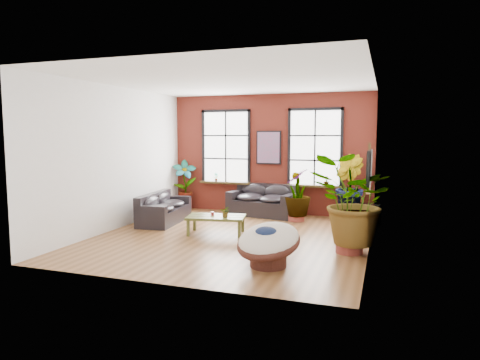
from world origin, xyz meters
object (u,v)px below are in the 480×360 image
object	(u,v)px
sofa_back	(263,201)
sofa_left	(163,209)
papasan_chair	(268,242)
coffee_table	(216,218)

from	to	relation	value
sofa_back	sofa_left	bearing A→B (deg)	-131.48
papasan_chair	sofa_back	bearing A→B (deg)	124.63
sofa_back	coffee_table	world-z (taller)	sofa_back
sofa_left	coffee_table	bearing A→B (deg)	-119.90
sofa_back	coffee_table	xyz separation A→B (m)	(-0.39, -2.67, -0.02)
sofa_back	sofa_left	distance (m)	2.92
sofa_left	papasan_chair	bearing A→B (deg)	-134.00
coffee_table	sofa_back	bearing A→B (deg)	70.30
coffee_table	papasan_chair	distance (m)	2.72
coffee_table	papasan_chair	xyz separation A→B (m)	(1.81, -2.02, 0.05)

